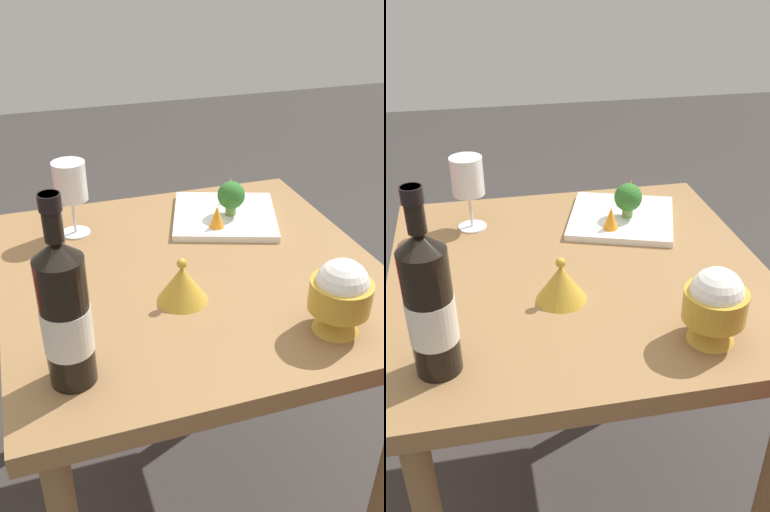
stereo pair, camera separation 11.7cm
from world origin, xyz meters
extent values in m
plane|color=#383330|center=(0.00, 0.00, 0.00)|extent=(8.00, 8.00, 0.00)
cube|color=olive|center=(0.00, 0.00, 0.70)|extent=(0.79, 0.79, 0.04)
cylinder|color=olive|center=(-0.34, -0.34, 0.34)|extent=(0.05, 0.05, 0.68)
cylinder|color=olive|center=(-0.34, 0.34, 0.34)|extent=(0.05, 0.05, 0.68)
cylinder|color=black|center=(0.26, -0.28, 0.83)|extent=(0.07, 0.07, 0.22)
cone|color=black|center=(0.26, -0.28, 0.96)|extent=(0.07, 0.07, 0.03)
cylinder|color=black|center=(0.26, -0.28, 1.01)|extent=(0.03, 0.03, 0.07)
cylinder|color=black|center=(0.26, -0.28, 1.03)|extent=(0.03, 0.03, 0.02)
cylinder|color=silver|center=(0.26, -0.28, 0.82)|extent=(0.08, 0.08, 0.08)
cylinder|color=white|center=(-0.24, -0.21, 0.72)|extent=(0.07, 0.07, 0.00)
cylinder|color=white|center=(-0.24, -0.21, 0.77)|extent=(0.01, 0.01, 0.08)
cylinder|color=white|center=(-0.24, -0.21, 0.86)|extent=(0.08, 0.08, 0.09)
cone|color=gold|center=(0.28, 0.18, 0.74)|extent=(0.08, 0.08, 0.04)
cylinder|color=gold|center=(0.28, 0.18, 0.79)|extent=(0.11, 0.11, 0.05)
sphere|color=white|center=(0.28, 0.18, 0.82)|extent=(0.09, 0.09, 0.09)
cone|color=gold|center=(0.11, -0.05, 0.76)|extent=(0.10, 0.10, 0.07)
sphere|color=gold|center=(0.11, -0.05, 0.80)|extent=(0.02, 0.02, 0.02)
cube|color=white|center=(-0.20, 0.15, 0.73)|extent=(0.32, 0.32, 0.02)
cylinder|color=#729E4C|center=(-0.19, 0.16, 0.75)|extent=(0.03, 0.03, 0.03)
sphere|color=#2D6B28|center=(-0.19, 0.16, 0.79)|extent=(0.07, 0.07, 0.07)
cone|color=orange|center=(-0.27, 0.19, 0.77)|extent=(0.03, 0.03, 0.06)
cone|color=orange|center=(-0.14, 0.11, 0.76)|extent=(0.04, 0.04, 0.05)
camera|label=1|loc=(0.96, -0.31, 1.34)|focal=38.85mm
camera|label=2|loc=(0.99, -0.20, 1.34)|focal=38.85mm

